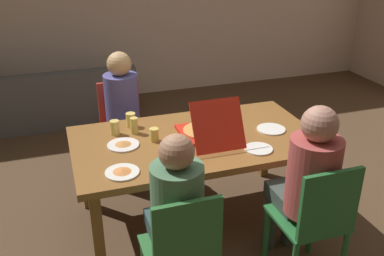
{
  "coord_description": "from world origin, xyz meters",
  "views": [
    {
      "loc": [
        -0.98,
        -2.85,
        2.2
      ],
      "look_at": [
        0.0,
        0.1,
        0.77
      ],
      "focal_mm": 40.42,
      "sensor_mm": 36.0,
      "label": 1
    }
  ],
  "objects": [
    {
      "name": "chair_0",
      "position": [
        -0.42,
        0.97,
        0.51
      ],
      "size": [
        0.42,
        0.41,
        0.89
      ],
      "color": "#BA3325",
      "rests_on": "ground"
    },
    {
      "name": "person_2",
      "position": [
        -0.42,
        -0.85,
        0.72
      ],
      "size": [
        0.3,
        0.51,
        1.23
      ],
      "color": "#2C4345",
      "rests_on": "ground"
    },
    {
      "name": "drinking_glass_2",
      "position": [
        -0.43,
        0.24,
        0.79
      ],
      "size": [
        0.06,
        0.06,
        0.13
      ],
      "primitive_type": "cylinder",
      "color": "#DDC75C",
      "rests_on": "dining_table"
    },
    {
      "name": "drinking_glass_1",
      "position": [
        -0.44,
        0.38,
        0.79
      ],
      "size": [
        0.08,
        0.08,
        0.12
      ],
      "primitive_type": "cylinder",
      "color": "#E7CB66",
      "rests_on": "dining_table"
    },
    {
      "name": "drinking_glass_3",
      "position": [
        -0.32,
        0.05,
        0.78
      ],
      "size": [
        0.07,
        0.07,
        0.1
      ],
      "primitive_type": "cylinder",
      "color": "#E2CA5C",
      "rests_on": "dining_table"
    },
    {
      "name": "chair_1",
      "position": [
        0.47,
        -0.97,
        0.52
      ],
      "size": [
        0.43,
        0.43,
        0.94
      ],
      "color": "#246631",
      "rests_on": "ground"
    },
    {
      "name": "plate_3",
      "position": [
        -0.56,
        0.05,
        0.74
      ],
      "size": [
        0.24,
        0.24,
        0.03
      ],
      "color": "white",
      "rests_on": "dining_table"
    },
    {
      "name": "drinking_glass_0",
      "position": [
        -0.58,
        0.26,
        0.79
      ],
      "size": [
        0.07,
        0.07,
        0.12
      ],
      "primitive_type": "cylinder",
      "color": "#E0C861",
      "rests_on": "dining_table"
    },
    {
      "name": "plate_0",
      "position": [
        0.62,
        -0.05,
        0.73
      ],
      "size": [
        0.23,
        0.23,
        0.01
      ],
      "color": "white",
      "rests_on": "dining_table"
    },
    {
      "name": "dining_table",
      "position": [
        0.0,
        0.0,
        0.66
      ],
      "size": [
        1.89,
        1.06,
        0.73
      ],
      "color": "brown",
      "rests_on": "ground"
    },
    {
      "name": "ground_plane",
      "position": [
        0.0,
        0.0,
        0.0
      ],
      "size": [
        20.0,
        20.0,
        0.0
      ],
      "primitive_type": "plane",
      "color": "#503926"
    },
    {
      "name": "person_0",
      "position": [
        -0.42,
        0.83,
        0.72
      ],
      "size": [
        0.31,
        0.51,
        1.22
      ],
      "color": "#3B3A4B",
      "rests_on": "ground"
    },
    {
      "name": "pizza_box_0",
      "position": [
        0.09,
        -0.0,
        0.78
      ],
      "size": [
        0.38,
        0.57,
        0.36
      ],
      "color": "red",
      "rests_on": "dining_table"
    },
    {
      "name": "plate_1",
      "position": [
        -0.64,
        -0.35,
        0.74
      ],
      "size": [
        0.23,
        0.23,
        0.03
      ],
      "color": "white",
      "rests_on": "dining_table"
    },
    {
      "name": "couch",
      "position": [
        -0.94,
        2.44,
        0.26
      ],
      "size": [
        1.79,
        0.78,
        0.7
      ],
      "color": "#4E5050",
      "rests_on": "ground"
    },
    {
      "name": "plate_2",
      "position": [
        0.37,
        -0.33,
        0.73
      ],
      "size": [
        0.21,
        0.21,
        0.01
      ],
      "color": "white",
      "rests_on": "dining_table"
    },
    {
      "name": "chair_2",
      "position": [
        -0.42,
        -0.99,
        0.51
      ],
      "size": [
        0.41,
        0.41,
        0.94
      ],
      "color": "#2D6B33",
      "rests_on": "ground"
    },
    {
      "name": "person_1",
      "position": [
        0.47,
        -0.82,
        0.75
      ],
      "size": [
        0.33,
        0.54,
        1.26
      ],
      "color": "#37443C",
      "rests_on": "ground"
    }
  ]
}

